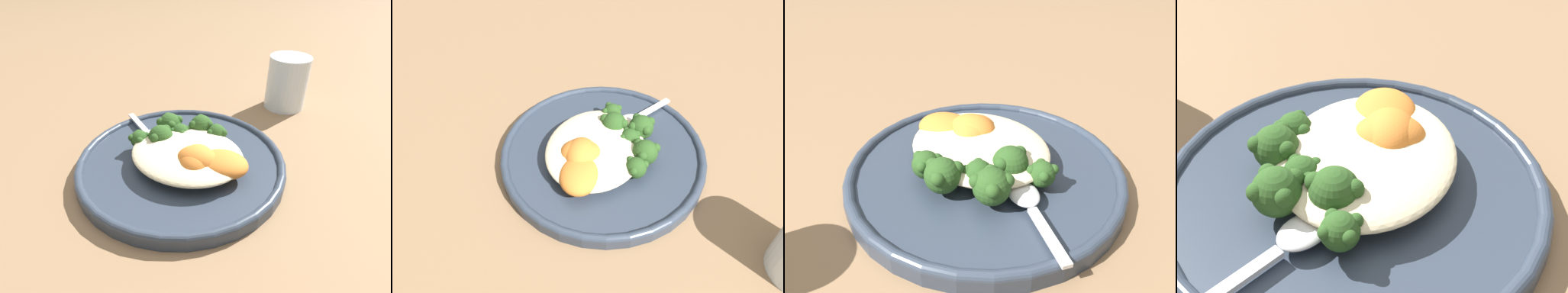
% 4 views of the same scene
% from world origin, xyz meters
% --- Properties ---
extents(ground_plane, '(4.00, 4.00, 0.00)m').
position_xyz_m(ground_plane, '(0.00, 0.00, 0.00)').
color(ground_plane, '#846647').
extents(plate, '(0.30, 0.30, 0.02)m').
position_xyz_m(plate, '(-0.00, -0.02, 0.01)').
color(plate, '#2D3847').
rests_on(plate, ground_plane).
extents(quinoa_mound, '(0.16, 0.14, 0.03)m').
position_xyz_m(quinoa_mound, '(-0.01, -0.01, 0.03)').
color(quinoa_mound, beige).
rests_on(quinoa_mound, plate).
extents(broccoli_stalk_0, '(0.03, 0.08, 0.03)m').
position_xyz_m(broccoli_stalk_0, '(-0.03, -0.07, 0.03)').
color(broccoli_stalk_0, '#ADC675').
rests_on(broccoli_stalk_0, plate).
extents(broccoli_stalk_1, '(0.05, 0.10, 0.04)m').
position_xyz_m(broccoli_stalk_1, '(-0.00, -0.07, 0.04)').
color(broccoli_stalk_1, '#ADC675').
rests_on(broccoli_stalk_1, plate).
extents(broccoli_stalk_2, '(0.08, 0.07, 0.03)m').
position_xyz_m(broccoli_stalk_2, '(0.01, -0.04, 0.03)').
color(broccoli_stalk_2, '#ADC675').
rests_on(broccoli_stalk_2, plate).
extents(broccoli_stalk_3, '(0.10, 0.08, 0.04)m').
position_xyz_m(broccoli_stalk_3, '(0.03, -0.05, 0.04)').
color(broccoli_stalk_3, '#ADC675').
rests_on(broccoli_stalk_3, plate).
extents(broccoli_stalk_4, '(0.09, 0.04, 0.04)m').
position_xyz_m(broccoli_stalk_4, '(0.03, -0.02, 0.04)').
color(broccoli_stalk_4, '#ADC675').
rests_on(broccoli_stalk_4, plate).
extents(broccoli_stalk_5, '(0.11, 0.03, 0.03)m').
position_xyz_m(broccoli_stalk_5, '(0.04, -0.01, 0.03)').
color(broccoli_stalk_5, '#ADC675').
rests_on(broccoli_stalk_5, plate).
extents(sweet_potato_chunk_0, '(0.08, 0.07, 0.03)m').
position_xyz_m(sweet_potato_chunk_0, '(-0.07, -0.01, 0.04)').
color(sweet_potato_chunk_0, orange).
rests_on(sweet_potato_chunk_0, plate).
extents(sweet_potato_chunk_1, '(0.06, 0.06, 0.04)m').
position_xyz_m(sweet_potato_chunk_1, '(-0.04, 0.00, 0.04)').
color(sweet_potato_chunk_1, orange).
rests_on(sweet_potato_chunk_1, plate).
extents(sweet_potato_chunk_2, '(0.06, 0.07, 0.03)m').
position_xyz_m(sweet_potato_chunk_2, '(-0.04, 0.00, 0.04)').
color(sweet_potato_chunk_2, orange).
rests_on(sweet_potato_chunk_2, plate).
extents(spoon, '(0.10, 0.07, 0.01)m').
position_xyz_m(spoon, '(0.07, -0.04, 0.03)').
color(spoon, silver).
rests_on(spoon, plate).
extents(water_glass, '(0.08, 0.08, 0.10)m').
position_xyz_m(water_glass, '(-0.07, -0.29, 0.05)').
color(water_glass, silver).
rests_on(water_glass, ground_plane).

